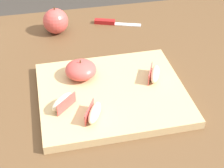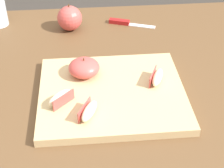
% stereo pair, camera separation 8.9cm
% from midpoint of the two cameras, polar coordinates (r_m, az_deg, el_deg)
% --- Properties ---
extents(dining_table, '(1.39, 0.98, 0.73)m').
position_cam_midpoint_polar(dining_table, '(0.99, -2.24, -4.84)').
color(dining_table, brown).
rests_on(dining_table, ground_plane).
extents(cutting_board, '(0.37, 0.32, 0.02)m').
position_cam_midpoint_polar(cutting_board, '(0.91, 2.80, -1.64)').
color(cutting_board, tan).
rests_on(cutting_board, dining_table).
extents(apple_half_skin_up, '(0.08, 0.08, 0.05)m').
position_cam_midpoint_polar(apple_half_skin_up, '(0.94, -1.81, 2.55)').
color(apple_half_skin_up, '#D14C47').
rests_on(apple_half_skin_up, cutting_board).
extents(apple_wedge_near_knife, '(0.07, 0.07, 0.03)m').
position_cam_midpoint_polar(apple_wedge_near_knife, '(0.85, -5.34, -2.34)').
color(apple_wedge_near_knife, beige).
rests_on(apple_wedge_near_knife, cutting_board).
extents(apple_wedge_middle, '(0.05, 0.07, 0.03)m').
position_cam_midpoint_polar(apple_wedge_middle, '(0.93, 9.97, 0.98)').
color(apple_wedge_middle, beige).
rests_on(apple_wedge_middle, cutting_board).
extents(apple_wedge_right, '(0.05, 0.07, 0.03)m').
position_cam_midpoint_polar(apple_wedge_right, '(0.82, -0.62, -4.48)').
color(apple_wedge_right, beige).
rests_on(apple_wedge_right, cutting_board).
extents(paring_knife, '(0.16, 0.07, 0.01)m').
position_cam_midpoint_polar(paring_knife, '(1.24, 3.88, 9.77)').
color(paring_knife, silver).
rests_on(paring_knife, dining_table).
extents(whole_apple_pink_lady, '(0.08, 0.08, 0.09)m').
position_cam_midpoint_polar(whole_apple_pink_lady, '(1.19, -4.66, 10.41)').
color(whole_apple_pink_lady, '#D14C47').
rests_on(whole_apple_pink_lady, dining_table).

